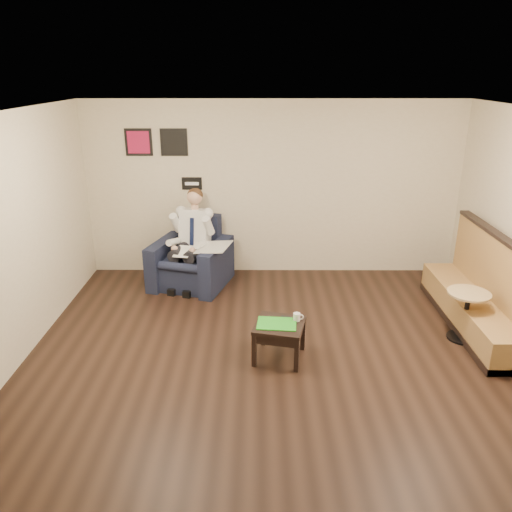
{
  "coord_description": "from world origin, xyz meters",
  "views": [
    {
      "loc": [
        -0.25,
        -4.88,
        3.21
      ],
      "look_at": [
        -0.27,
        1.2,
        0.93
      ],
      "focal_mm": 35.0,
      "sensor_mm": 36.0,
      "label": 1
    }
  ],
  "objects_px": {
    "seated_man": "(186,244)",
    "green_folder": "(277,324)",
    "side_table": "(279,341)",
    "smartphone": "(286,317)",
    "coffee_mug": "(297,317)",
    "banquette": "(476,283)",
    "cafe_table": "(465,316)",
    "armchair": "(190,253)"
  },
  "relations": [
    {
      "from": "seated_man",
      "to": "green_folder",
      "type": "distance_m",
      "value": 2.44
    },
    {
      "from": "side_table",
      "to": "smartphone",
      "type": "bearing_deg",
      "value": 59.45
    },
    {
      "from": "green_folder",
      "to": "coffee_mug",
      "type": "distance_m",
      "value": 0.26
    },
    {
      "from": "side_table",
      "to": "seated_man",
      "type": "bearing_deg",
      "value": 123.52
    },
    {
      "from": "green_folder",
      "to": "banquette",
      "type": "height_order",
      "value": "banquette"
    },
    {
      "from": "seated_man",
      "to": "green_folder",
      "type": "bearing_deg",
      "value": -41.29
    },
    {
      "from": "seated_man",
      "to": "banquette",
      "type": "distance_m",
      "value": 4.11
    },
    {
      "from": "side_table",
      "to": "green_folder",
      "type": "xyz_separation_m",
      "value": [
        -0.03,
        -0.01,
        0.23
      ]
    },
    {
      "from": "seated_man",
      "to": "coffee_mug",
      "type": "distance_m",
      "value": 2.5
    },
    {
      "from": "side_table",
      "to": "cafe_table",
      "type": "relative_size",
      "value": 0.85
    },
    {
      "from": "green_folder",
      "to": "smartphone",
      "type": "xyz_separation_m",
      "value": [
        0.12,
        0.16,
        -0.0
      ]
    },
    {
      "from": "coffee_mug",
      "to": "banquette",
      "type": "bearing_deg",
      "value": 17.03
    },
    {
      "from": "coffee_mug",
      "to": "seated_man",
      "type": "bearing_deg",
      "value": 128.38
    },
    {
      "from": "banquette",
      "to": "smartphone",
      "type": "bearing_deg",
      "value": -165.19
    },
    {
      "from": "smartphone",
      "to": "banquette",
      "type": "distance_m",
      "value": 2.59
    },
    {
      "from": "armchair",
      "to": "banquette",
      "type": "distance_m",
      "value": 4.12
    },
    {
      "from": "smartphone",
      "to": "banquette",
      "type": "bearing_deg",
      "value": 38.01
    },
    {
      "from": "side_table",
      "to": "smartphone",
      "type": "distance_m",
      "value": 0.28
    },
    {
      "from": "side_table",
      "to": "banquette",
      "type": "bearing_deg",
      "value": 17.31
    },
    {
      "from": "banquette",
      "to": "cafe_table",
      "type": "relative_size",
      "value": 3.74
    },
    {
      "from": "seated_man",
      "to": "smartphone",
      "type": "relative_size",
      "value": 10.19
    },
    {
      "from": "armchair",
      "to": "banquette",
      "type": "xyz_separation_m",
      "value": [
        3.89,
        -1.35,
        0.1
      ]
    },
    {
      "from": "green_folder",
      "to": "smartphone",
      "type": "relative_size",
      "value": 3.21
    },
    {
      "from": "coffee_mug",
      "to": "banquette",
      "type": "relative_size",
      "value": 0.04
    },
    {
      "from": "seated_man",
      "to": "side_table",
      "type": "height_order",
      "value": "seated_man"
    },
    {
      "from": "armchair",
      "to": "cafe_table",
      "type": "relative_size",
      "value": 1.67
    },
    {
      "from": "armchair",
      "to": "green_folder",
      "type": "xyz_separation_m",
      "value": [
        1.27,
        -2.17,
        -0.07
      ]
    },
    {
      "from": "coffee_mug",
      "to": "smartphone",
      "type": "relative_size",
      "value": 0.68
    },
    {
      "from": "side_table",
      "to": "green_folder",
      "type": "bearing_deg",
      "value": -159.51
    },
    {
      "from": "banquette",
      "to": "green_folder",
      "type": "bearing_deg",
      "value": -162.65
    },
    {
      "from": "armchair",
      "to": "smartphone",
      "type": "distance_m",
      "value": 2.45
    },
    {
      "from": "armchair",
      "to": "smartphone",
      "type": "xyz_separation_m",
      "value": [
        1.39,
        -2.01,
        -0.07
      ]
    },
    {
      "from": "seated_man",
      "to": "armchair",
      "type": "bearing_deg",
      "value": 90.0
    },
    {
      "from": "seated_man",
      "to": "side_table",
      "type": "distance_m",
      "value": 2.48
    },
    {
      "from": "seated_man",
      "to": "side_table",
      "type": "relative_size",
      "value": 2.59
    },
    {
      "from": "smartphone",
      "to": "cafe_table",
      "type": "relative_size",
      "value": 0.22
    },
    {
      "from": "armchair",
      "to": "seated_man",
      "type": "relative_size",
      "value": 0.75
    },
    {
      "from": "green_folder",
      "to": "banquette",
      "type": "bearing_deg",
      "value": 17.35
    },
    {
      "from": "seated_man",
      "to": "side_table",
      "type": "xyz_separation_m",
      "value": [
        1.34,
        -2.03,
        -0.49
      ]
    },
    {
      "from": "smartphone",
      "to": "cafe_table",
      "type": "xyz_separation_m",
      "value": [
        2.26,
        0.31,
        -0.13
      ]
    },
    {
      "from": "seated_man",
      "to": "cafe_table",
      "type": "bearing_deg",
      "value": -7.11
    },
    {
      "from": "cafe_table",
      "to": "side_table",
      "type": "bearing_deg",
      "value": -169.16
    }
  ]
}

